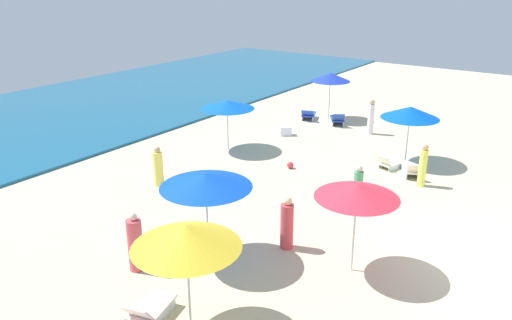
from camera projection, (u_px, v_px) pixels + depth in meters
name	position (u px, v px, depth m)	size (l,w,h in m)	color
ground_plane	(473.00, 260.00, 14.02)	(60.00, 60.00, 0.00)	beige
ocean	(15.00, 125.00, 26.32)	(60.00, 14.47, 0.12)	#195A7F
umbrella_0	(227.00, 105.00, 22.15)	(2.40, 2.40, 2.25)	silver
umbrella_1	(331.00, 77.00, 26.78)	(2.10, 2.10, 2.53)	silver
lounge_chair_1_0	(308.00, 115.00, 27.45)	(1.40, 1.07, 0.64)	silver
lounge_chair_1_1	(337.00, 119.00, 26.53)	(1.50, 1.27, 0.72)	silver
umbrella_2	(357.00, 191.00, 12.77)	(2.18, 2.18, 2.50)	silver
umbrella_3	(410.00, 112.00, 20.54)	(2.36, 2.36, 2.40)	silver
lounge_chair_3_0	(390.00, 163.00, 20.58)	(1.33, 0.96, 0.64)	silver
lounge_chair_3_1	(411.00, 169.00, 19.80)	(1.49, 1.16, 0.70)	silver
umbrella_4	(206.00, 180.00, 13.33)	(2.48, 2.48, 2.54)	silver
umbrella_5	(186.00, 236.00, 10.52)	(2.35, 2.35, 2.59)	silver
lounge_chair_5_1	(149.00, 309.00, 11.51)	(1.48, 0.98, 0.74)	silver
beachgoer_0	(135.00, 244.00, 13.34)	(0.56, 0.56, 1.67)	#DD4F57
beachgoer_1	(287.00, 224.00, 14.42)	(0.47, 0.47, 1.61)	#D7454D
beachgoer_2	(158.00, 168.00, 18.72)	(0.37, 0.37, 1.53)	#F9E760
beachgoer_4	(371.00, 117.00, 24.78)	(0.41, 0.41, 1.74)	white
beachgoer_5	(358.00, 189.00, 16.80)	(0.43, 0.43, 1.58)	#4BA069
beachgoer_6	(423.00, 166.00, 18.68)	(0.38, 0.38, 1.64)	#F9F560
cooler_box_1	(286.00, 131.00, 24.78)	(0.56, 0.39, 0.44)	white
beach_ball_2	(290.00, 165.00, 20.58)	(0.28, 0.28, 0.28)	#D63545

